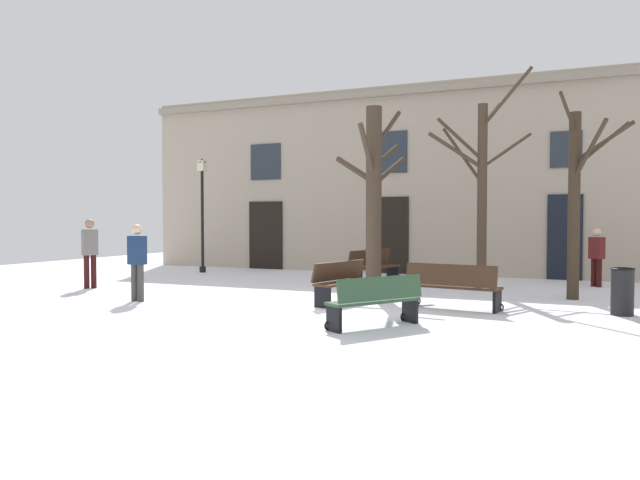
% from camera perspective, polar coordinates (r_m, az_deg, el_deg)
% --- Properties ---
extents(ground_plane, '(30.96, 30.96, 0.00)m').
position_cam_1_polar(ground_plane, '(12.73, -2.95, -6.27)').
color(ground_plane, white).
extents(building_facade, '(19.35, 0.60, 6.31)m').
position_cam_1_polar(building_facade, '(20.52, 7.52, 5.84)').
color(building_facade, tan).
rests_on(building_facade, ground).
extents(tree_near_facade, '(1.56, 1.40, 4.54)m').
position_cam_1_polar(tree_near_facade, '(14.76, 23.16, 3.72)').
color(tree_near_facade, '#382B1E').
rests_on(tree_near_facade, ground).
extents(tree_right_of_center, '(2.50, 2.58, 5.41)m').
position_cam_1_polar(tree_right_of_center, '(15.92, 15.06, 5.25)').
color(tree_right_of_center, '#423326').
rests_on(tree_right_of_center, ground).
extents(tree_center, '(1.73, 2.68, 4.59)m').
position_cam_1_polar(tree_center, '(14.97, 5.14, 4.48)').
color(tree_center, '#423326').
rests_on(tree_center, ground).
extents(streetlamp, '(0.30, 0.30, 3.90)m').
position_cam_1_polar(streetlamp, '(21.01, -11.11, 3.46)').
color(streetlamp, black).
rests_on(streetlamp, ground).
extents(litter_bin, '(0.43, 0.43, 0.90)m').
position_cam_1_polar(litter_bin, '(12.81, 26.76, -4.37)').
color(litter_bin, black).
rests_on(litter_bin, ground).
extents(bench_back_to_back_left, '(1.05, 1.92, 0.97)m').
position_cam_1_polar(bench_back_to_back_left, '(17.03, 5.08, -2.48)').
color(bench_back_to_back_left, '#3D2819').
rests_on(bench_back_to_back_left, ground).
extents(bench_near_lamp, '(1.33, 1.70, 0.88)m').
position_cam_1_polar(bench_near_lamp, '(10.20, 5.31, -5.73)').
color(bench_near_lamp, '#2D4C33').
rests_on(bench_near_lamp, ground).
extents(bench_facing_shops, '(0.92, 1.88, 0.92)m').
position_cam_1_polar(bench_facing_shops, '(13.07, 2.28, -3.94)').
color(bench_facing_shops, '#3D2819').
rests_on(bench_facing_shops, ground).
extents(bench_by_litter_bin, '(1.95, 0.78, 0.93)m').
position_cam_1_polar(bench_by_litter_bin, '(12.48, 12.49, -4.27)').
color(bench_by_litter_bin, '#3D2819').
rests_on(bench_by_litter_bin, ground).
extents(person_by_shop_door, '(0.39, 0.44, 1.83)m').
position_cam_1_polar(person_by_shop_door, '(16.95, -21.00, -0.84)').
color(person_by_shop_door, '#350F0F').
rests_on(person_by_shop_door, ground).
extents(person_strolling, '(0.38, 0.23, 1.71)m').
position_cam_1_polar(person_strolling, '(13.93, -16.95, -1.70)').
color(person_strolling, '#403D3A').
rests_on(person_strolling, ground).
extents(person_crossing_plaza, '(0.43, 0.42, 1.58)m').
position_cam_1_polar(person_crossing_plaza, '(17.85, 24.76, -1.28)').
color(person_crossing_plaza, '#350F0F').
rests_on(person_crossing_plaza, ground).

